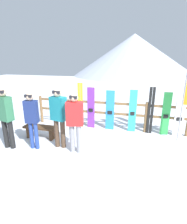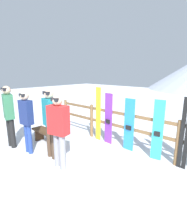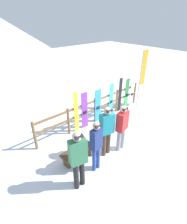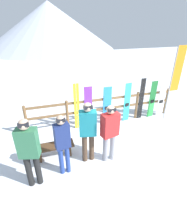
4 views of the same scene
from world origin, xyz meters
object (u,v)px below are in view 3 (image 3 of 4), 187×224
ski_pair_black (120,95)px  snowboard_green (127,94)px  snowboard_purple (85,111)px  snowboard_cyan (111,100)px  rental_flag (142,73)px  ski_pair_yellow (76,112)px  snowboard_white (132,93)px  person_red (122,125)px  snowboard_blue (98,106)px  person_plaid_green (78,157)px  bench (77,152)px  person_teal (107,128)px  person_navy (96,143)px

ski_pair_black → snowboard_green: 0.51m
snowboard_purple → snowboard_green: snowboard_purple is taller
snowboard_cyan → rental_flag: 1.95m
ski_pair_yellow → snowboard_cyan: bearing=-0.1°
snowboard_purple → ski_pair_black: 2.16m
snowboard_green → snowboard_white: size_ratio=1.09×
person_red → snowboard_green: 3.23m
snowboard_purple → snowboard_blue: 0.73m
person_red → ski_pair_black: (2.10, 1.90, -0.15)m
snowboard_blue → snowboard_green: 1.94m
person_plaid_green → ski_pair_black: person_plaid_green is taller
snowboard_cyan → rental_flag: size_ratio=0.55×
snowboard_blue → person_plaid_green: bearing=-141.1°
bench → snowboard_blue: snowboard_blue is taller
snowboard_purple → person_red: bearing=-88.1°
bench → ski_pair_yellow: (0.98, 1.33, 0.56)m
bench → person_teal: bearing=-24.1°
person_plaid_green → snowboard_green: person_plaid_green is taller
bench → person_red: size_ratio=0.66×
person_navy → ski_pair_yellow: 2.17m
person_red → snowboard_purple: (-0.06, 1.89, -0.21)m
snowboard_cyan → person_red: bearing=-128.1°
bench → snowboard_white: size_ratio=0.81×
bench → person_plaid_green: 1.25m
person_plaid_green → rental_flag: size_ratio=0.64×
bench → rental_flag: (4.57, 0.93, 1.48)m
person_navy → snowboard_white: person_navy is taller
ski_pair_yellow → snowboard_white: bearing=-0.1°
snowboard_blue → rental_flag: bearing=-9.2°
snowboard_purple → snowboard_white: snowboard_purple is taller
person_teal → ski_pair_yellow: bearing=87.5°
person_plaid_green → snowboard_white: 5.51m
person_plaid_green → person_teal: bearing=16.3°
person_plaid_green → ski_pair_yellow: bearing=54.7°
rental_flag → ski_pair_yellow: bearing=173.6°
person_navy → snowboard_purple: 2.35m
ski_pair_yellow → person_navy: bearing=-111.2°
snowboard_purple → rental_flag: rental_flag is taller
ski_pair_yellow → snowboard_purple: size_ratio=1.10×
person_teal → rental_flag: size_ratio=0.63×
person_plaid_green → rental_flag: (5.12, 1.77, 0.73)m
snowboard_green → person_navy: bearing=-152.5°
snowboard_purple → ski_pair_black: size_ratio=0.94×
snowboard_cyan → snowboard_green: 1.12m
person_teal → snowboard_white: size_ratio=1.29×
person_navy → snowboard_blue: person_navy is taller
person_red → snowboard_green: (2.61, 1.89, -0.23)m
snowboard_blue → rental_flag: rental_flag is taller
snowboard_cyan → snowboard_green: bearing=-0.0°
snowboard_purple → person_navy: bearing=-120.8°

